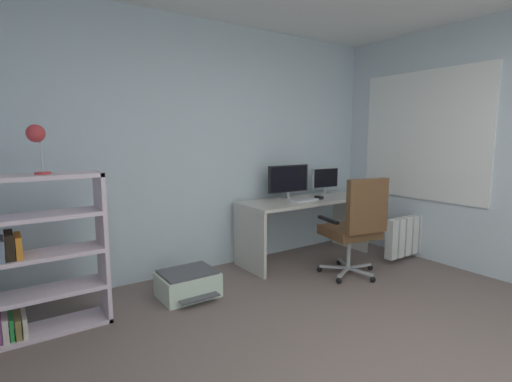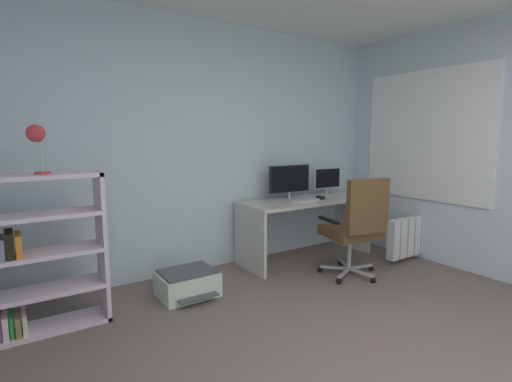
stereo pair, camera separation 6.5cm
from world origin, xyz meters
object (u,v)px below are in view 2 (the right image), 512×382
Objects in this scene: keyboard at (306,200)px; radiator at (415,235)px; computer_mouse at (320,198)px; printer at (188,283)px; desk_lamp at (36,137)px; office_chair at (357,225)px; monitor_secondary at (327,180)px; monitor_main at (290,180)px; desk at (306,214)px; bookshelf at (20,262)px.

keyboard is 1.41m from radiator.
printer is at bearing -173.62° from computer_mouse.
desk_lamp is 4.04m from radiator.
printer is at bearing 161.19° from office_chair.
monitor_secondary is 2.25m from printer.
office_chair is (0.11, -0.67, -0.17)m from keyboard.
desk_lamp is at bearing 168.33° from office_chair.
keyboard is 0.96× the size of desk_lamp.
monitor_main is at bearing 7.41° from desk_lamp.
monitor_main reaches higher than office_chair.
keyboard is 0.24m from computer_mouse.
monitor_main is 0.99m from office_chair.
monitor_main is 0.53× the size of office_chair.
monitor_main is 0.32m from keyboard.
desk_lamp reaches higher than desk.
radiator is at bearing -7.36° from bookshelf.
desk is 0.45m from monitor_main.
desk_lamp is 1.75m from printer.
monitor_main is 1.64m from radiator.
printer is at bearing 169.49° from radiator.
keyboard is 2.82m from bookshelf.
monitor_secondary is 3.25m from desk_lamp.
monitor_main is 5.61× the size of computer_mouse.
office_chair is at bearing -89.85° from desk.
radiator is at bearing -30.22° from keyboard.
printer is (-1.62, 0.55, -0.45)m from office_chair.
monitor_main is 0.42m from computer_mouse.
printer is (-1.62, -0.22, -0.43)m from desk.
computer_mouse is at bearing 0.99° from keyboard.
office_chair is at bearing -18.81° from printer.
desk is 16.27× the size of computer_mouse.
radiator is (0.64, -0.85, -0.63)m from monitor_secondary.
bookshelf is (-3.05, -0.12, -0.18)m from computer_mouse.
bookshelf is 3.36× the size of desk_lamp.
desk_lamp is at bearing -175.65° from desk.
desk is 1.69m from printer.
monitor_main reaches higher than monitor_secondary.
keyboard is at bearing 2.27° from desk_lamp.
printer is at bearing -0.70° from desk_lamp.
desk is 0.78m from office_chair.
printer is at bearing -170.38° from monitor_secondary.
keyboard is 3.40× the size of computer_mouse.
keyboard is (0.05, -0.23, -0.22)m from monitor_main.
monitor_secondary is at bearing 6.03° from desk_lamp.
monitor_main is 1.72m from printer.
desk is at bearing 7.82° from printer.
computer_mouse is 0.19× the size of printer.
radiator is (0.95, -0.64, -0.45)m from computer_mouse.
bookshelf reaches higher than office_chair.
radiator is (1.19, -0.62, -0.45)m from keyboard.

